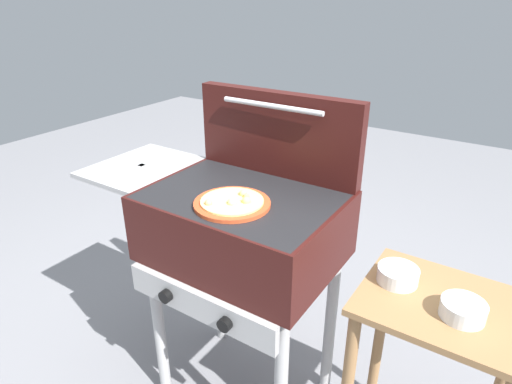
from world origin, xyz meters
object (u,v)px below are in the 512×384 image
object	(u,v)px
prep_table	(431,361)
topping_bowl_near	(398,275)
pizza_cheese	(232,203)
topping_bowl_far	(463,310)
grill	(240,231)

from	to	relation	value
prep_table	topping_bowl_near	distance (m)	0.27
pizza_cheese	topping_bowl_far	xyz separation A→B (m)	(0.69, 0.05, -0.14)
prep_table	topping_bowl_near	world-z (taller)	topping_bowl_near
pizza_cheese	prep_table	bearing A→B (deg)	7.84
prep_table	topping_bowl_near	size ratio (longest dim) A/B	6.41
prep_table	topping_bowl_far	bearing A→B (deg)	-38.06
grill	topping_bowl_far	size ratio (longest dim) A/B	8.46
topping_bowl_near	topping_bowl_far	world-z (taller)	same
grill	prep_table	world-z (taller)	grill
grill	topping_bowl_far	distance (m)	0.72
grill	topping_bowl_near	world-z (taller)	grill
prep_table	grill	bearing A→B (deg)	-179.63
prep_table	topping_bowl_far	world-z (taller)	topping_bowl_far
grill	prep_table	distance (m)	0.71
grill	pizza_cheese	bearing A→B (deg)	-68.16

